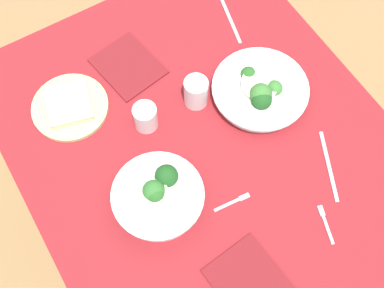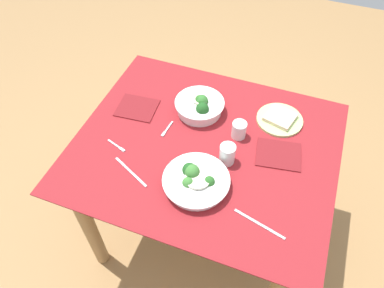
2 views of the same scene
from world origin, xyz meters
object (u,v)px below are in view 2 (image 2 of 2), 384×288
object	(u,v)px
broccoli_bowl_far	(200,106)
broccoli_bowl_near	(196,180)
bread_side_plate	(280,119)
fork_by_near_bowl	(167,129)
table_knife_right	(131,172)
fork_by_far_bowl	(117,146)
napkin_folded_upper	(279,154)
water_glass_center	(227,154)
water_glass_side	(239,130)
napkin_folded_lower	(137,108)
table_knife_left	(259,224)

from	to	relation	value
broccoli_bowl_far	broccoli_bowl_near	xyz separation A→B (m)	(0.13, -0.40, -0.01)
bread_side_plate	fork_by_near_bowl	distance (m)	0.53
bread_side_plate	table_knife_right	bearing A→B (deg)	-135.33
bread_side_plate	fork_by_far_bowl	size ratio (longest dim) A/B	2.12
bread_side_plate	napkin_folded_upper	distance (m)	0.21
water_glass_center	napkin_folded_upper	xyz separation A→B (m)	(0.20, 0.11, -0.04)
broccoli_bowl_near	table_knife_right	distance (m)	0.28
fork_by_near_bowl	napkin_folded_upper	bearing A→B (deg)	99.79
fork_by_far_bowl	table_knife_right	size ratio (longest dim) A/B	0.50
broccoli_bowl_far	broccoli_bowl_near	world-z (taller)	broccoli_bowl_far
broccoli_bowl_near	water_glass_side	bearing A→B (deg)	74.21
water_glass_center	fork_by_far_bowl	bearing A→B (deg)	-168.85
fork_by_far_bowl	fork_by_near_bowl	world-z (taller)	same
napkin_folded_lower	water_glass_center	bearing A→B (deg)	-17.07
bread_side_plate	table_knife_left	distance (m)	0.56
broccoli_bowl_far	bread_side_plate	xyz separation A→B (m)	(0.37, 0.08, -0.03)
table_knife_right	napkin_folded_lower	xyz separation A→B (m)	(-0.14, 0.35, 0.00)
broccoli_bowl_far	napkin_folded_lower	distance (m)	0.31
water_glass_center	water_glass_side	bearing A→B (deg)	87.28
water_glass_center	table_knife_right	distance (m)	0.41
fork_by_far_bowl	napkin_folded_lower	xyz separation A→B (m)	(-0.02, 0.25, 0.00)
water_glass_side	broccoli_bowl_far	bearing A→B (deg)	159.16
fork_by_far_bowl	fork_by_near_bowl	bearing A→B (deg)	63.48
table_knife_right	water_glass_side	bearing A→B (deg)	-110.44
fork_by_far_bowl	napkin_folded_lower	size ratio (longest dim) A/B	0.55
bread_side_plate	water_glass_side	bearing A→B (deg)	-134.20
table_knife_right	napkin_folded_upper	size ratio (longest dim) A/B	1.07
broccoli_bowl_far	water_glass_center	size ratio (longest dim) A/B	2.52
water_glass_center	table_knife_right	xyz separation A→B (m)	(-0.36, -0.20, -0.04)
table_knife_left	napkin_folded_lower	world-z (taller)	napkin_folded_lower
water_glass_side	napkin_folded_upper	size ratio (longest dim) A/B	0.41
bread_side_plate	fork_by_far_bowl	distance (m)	0.76
broccoli_bowl_far	table_knife_left	bearing A→B (deg)	-49.52
fork_by_near_bowl	table_knife_left	world-z (taller)	same
fork_by_near_bowl	napkin_folded_upper	size ratio (longest dim) A/B	0.53
table_knife_right	napkin_folded_lower	world-z (taller)	napkin_folded_lower
fork_by_far_bowl	table_knife_left	bearing A→B (deg)	5.82
fork_by_far_bowl	table_knife_right	bearing A→B (deg)	-22.70
water_glass_center	water_glass_side	xyz separation A→B (m)	(0.01, 0.16, -0.01)
table_knife_right	napkin_folded_lower	distance (m)	0.38
bread_side_plate	fork_by_far_bowl	world-z (taller)	bread_side_plate
broccoli_bowl_near	water_glass_center	distance (m)	0.18
water_glass_center	napkin_folded_lower	size ratio (longest dim) A/B	0.50
broccoli_bowl_near	table_knife_left	size ratio (longest dim) A/B	1.28
broccoli_bowl_near	fork_by_far_bowl	world-z (taller)	broccoli_bowl_near
broccoli_bowl_far	napkin_folded_upper	xyz separation A→B (m)	(0.41, -0.13, -0.04)
broccoli_bowl_near	fork_by_far_bowl	xyz separation A→B (m)	(-0.39, 0.07, -0.03)
bread_side_plate	fork_by_far_bowl	xyz separation A→B (m)	(-0.64, -0.41, -0.01)
water_glass_side	fork_by_near_bowl	world-z (taller)	water_glass_side
water_glass_center	table_knife_right	size ratio (longest dim) A/B	0.46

